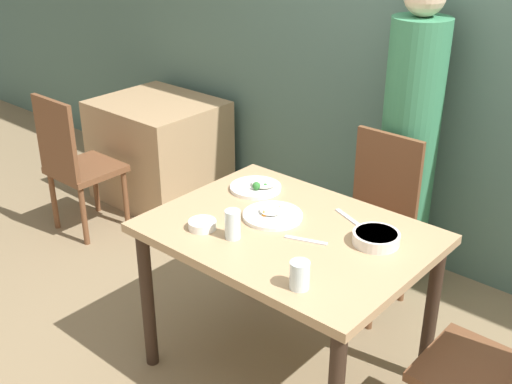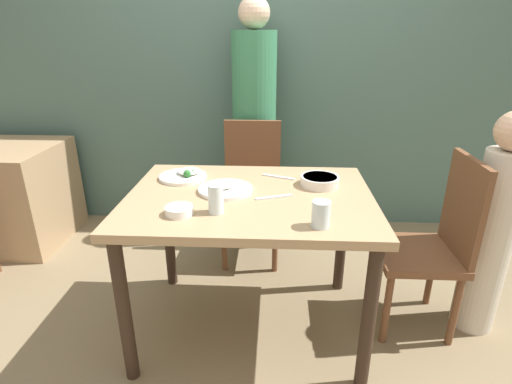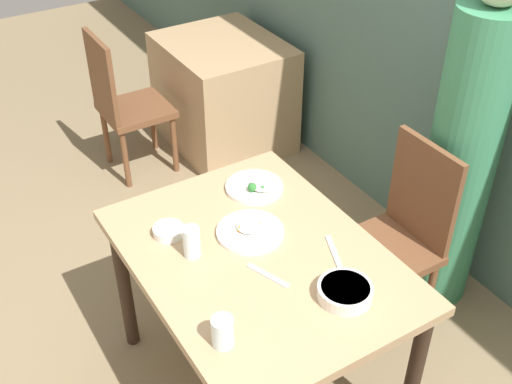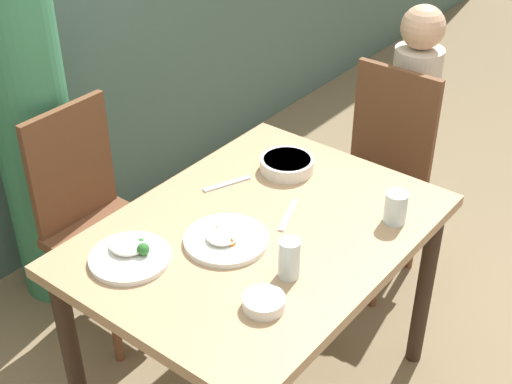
% 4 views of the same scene
% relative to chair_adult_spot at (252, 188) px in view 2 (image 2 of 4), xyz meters
% --- Properties ---
extents(ground_plane, '(10.00, 10.00, 0.00)m').
position_rel_chair_adult_spot_xyz_m(ground_plane, '(0.04, -0.78, -0.49)').
color(ground_plane, '#847051').
extents(wall_back, '(10.00, 0.06, 2.70)m').
position_rel_chair_adult_spot_xyz_m(wall_back, '(0.04, 0.57, 0.86)').
color(wall_back, '#4C6B60').
rests_on(wall_back, ground_plane).
extents(dining_table, '(1.15, 0.86, 0.76)m').
position_rel_chair_adult_spot_xyz_m(dining_table, '(0.04, -0.78, 0.17)').
color(dining_table, tan).
rests_on(dining_table, ground_plane).
extents(chair_adult_spot, '(0.40, 0.40, 0.93)m').
position_rel_chair_adult_spot_xyz_m(chair_adult_spot, '(0.00, 0.00, 0.00)').
color(chair_adult_spot, brown).
rests_on(chair_adult_spot, ground_plane).
extents(chair_child_spot, '(0.40, 0.40, 0.93)m').
position_rel_chair_adult_spot_xyz_m(chair_child_spot, '(0.96, -0.70, 0.00)').
color(chair_child_spot, brown).
rests_on(chair_child_spot, ground_plane).
extents(person_adult, '(0.31, 0.31, 1.70)m').
position_rel_chair_adult_spot_xyz_m(person_adult, '(0.00, 0.32, 0.30)').
color(person_adult, '#387F56').
rests_on(person_adult, ground_plane).
extents(person_child, '(0.21, 0.21, 1.15)m').
position_rel_chair_adult_spot_xyz_m(person_child, '(1.23, -0.70, 0.07)').
color(person_child, beige).
rests_on(person_child, ground_plane).
extents(bowl_curry, '(0.19, 0.19, 0.05)m').
position_rel_chair_adult_spot_xyz_m(bowl_curry, '(0.38, -0.63, 0.29)').
color(bowl_curry, silver).
rests_on(bowl_curry, dining_table).
extents(plate_rice_adult, '(0.25, 0.25, 0.06)m').
position_rel_chair_adult_spot_xyz_m(plate_rice_adult, '(-0.32, -0.56, 0.28)').
color(plate_rice_adult, white).
rests_on(plate_rice_adult, dining_table).
extents(plate_rice_child, '(0.26, 0.26, 0.05)m').
position_rel_chair_adult_spot_xyz_m(plate_rice_child, '(-0.08, -0.74, 0.28)').
color(plate_rice_child, white).
rests_on(plate_rice_child, dining_table).
extents(bowl_rice_small, '(0.12, 0.12, 0.04)m').
position_rel_chair_adult_spot_xyz_m(bowl_rice_small, '(-0.24, -1.01, 0.29)').
color(bowl_rice_small, white).
rests_on(bowl_rice_small, dining_table).
extents(glass_water_tall, '(0.07, 0.07, 0.11)m').
position_rel_chair_adult_spot_xyz_m(glass_water_tall, '(0.34, -1.09, 0.32)').
color(glass_water_tall, silver).
rests_on(glass_water_tall, dining_table).
extents(glass_water_short, '(0.06, 0.06, 0.13)m').
position_rel_chair_adult_spot_xyz_m(glass_water_short, '(-0.09, -0.98, 0.33)').
color(glass_water_short, silver).
rests_on(glass_water_short, dining_table).
extents(fork_steel, '(0.18, 0.08, 0.01)m').
position_rel_chair_adult_spot_xyz_m(fork_steel, '(0.15, -0.80, 0.27)').
color(fork_steel, silver).
rests_on(fork_steel, dining_table).
extents(spoon_steel, '(0.17, 0.09, 0.01)m').
position_rel_chair_adult_spot_xyz_m(spoon_steel, '(0.18, -0.53, 0.27)').
color(spoon_steel, silver).
rests_on(spoon_steel, dining_table).
extents(background_table, '(0.81, 0.70, 0.72)m').
position_rel_chair_adult_spot_xyz_m(background_table, '(-1.82, 0.11, -0.13)').
color(background_table, tan).
rests_on(background_table, ground_plane).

